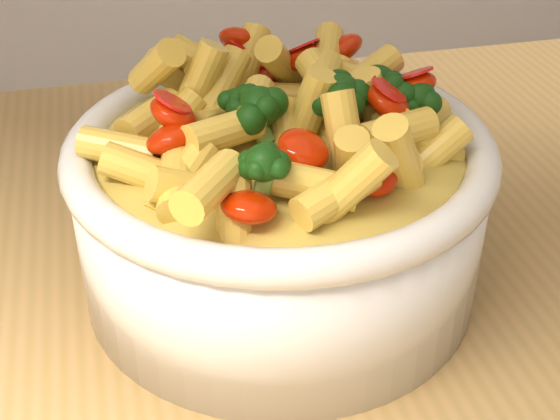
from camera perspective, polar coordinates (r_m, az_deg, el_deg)
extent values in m
cube|color=#AA7E48|center=(0.55, 5.33, -7.76)|extent=(1.20, 0.80, 0.04)
cylinder|color=silver|center=(0.52, 0.00, -0.48)|extent=(0.26, 0.26, 0.10)
ellipsoid|color=silver|center=(0.54, 0.00, -3.37)|extent=(0.24, 0.24, 0.04)
torus|color=silver|center=(0.49, 0.00, 4.60)|extent=(0.27, 0.27, 0.02)
ellipsoid|color=#DFC54C|center=(0.49, 0.00, 4.60)|extent=(0.23, 0.23, 0.03)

